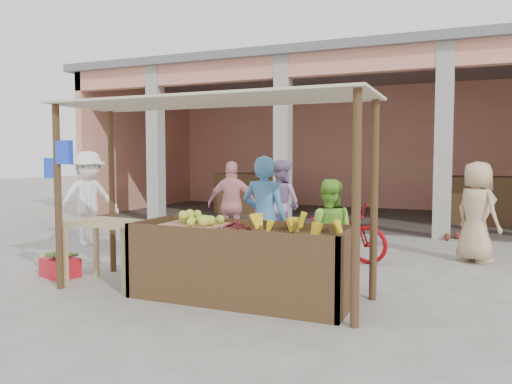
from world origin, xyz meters
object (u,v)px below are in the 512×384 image
at_px(side_table, 109,232).
at_px(vendor_green, 328,231).
at_px(fruit_stall, 241,266).
at_px(motorcycle, 333,230).
at_px(red_crate, 60,267).
at_px(vendor_blue, 264,214).

distance_m(side_table, vendor_green, 2.88).
bearing_deg(fruit_stall, motorcycle, 80.34).
distance_m(fruit_stall, side_table, 1.92).
distance_m(red_crate, vendor_green, 3.80).
bearing_deg(fruit_stall, red_crate, 179.29).
xyz_separation_m(side_table, red_crate, (-0.93, 0.08, -0.58)).
bearing_deg(motorcycle, fruit_stall, 176.38).
bearing_deg(vendor_blue, vendor_green, 178.70).
bearing_deg(red_crate, fruit_stall, 16.44).
relative_size(fruit_stall, motorcycle, 1.38).
xyz_separation_m(side_table, motorcycle, (2.34, 2.69, -0.22)).
bearing_deg(vendor_green, side_table, 12.37).
relative_size(fruit_stall, vendor_green, 1.75).
distance_m(vendor_blue, motorcycle, 1.84).
bearing_deg(side_table, motorcycle, 56.50).
bearing_deg(fruit_stall, vendor_blue, 94.62).
relative_size(vendor_blue, vendor_green, 1.23).
height_order(vendor_green, motorcycle, vendor_green).
bearing_deg(red_crate, side_table, 12.48).
height_order(side_table, motorcycle, motorcycle).
distance_m(fruit_stall, red_crate, 2.84).
distance_m(red_crate, vendor_blue, 3.00).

